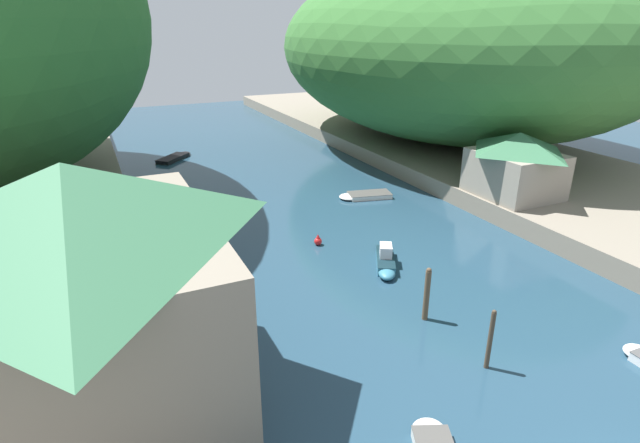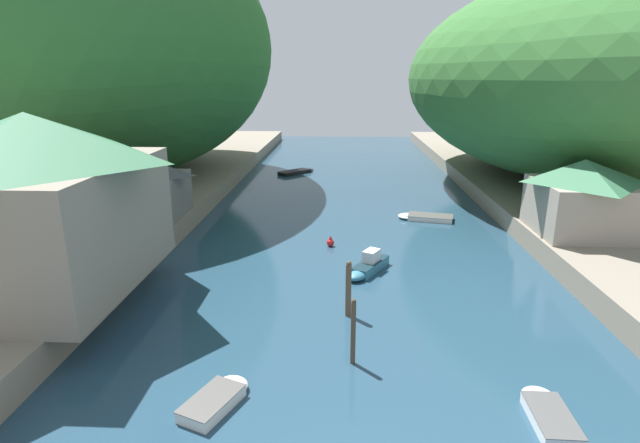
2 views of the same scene
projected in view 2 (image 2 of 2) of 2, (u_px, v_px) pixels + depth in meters
The scene contains 17 objects.
water_surface at pixel (348, 224), 42.94m from camera, with size 130.00×130.00×0.00m, color #234256.
left_bank at pixel (76, 212), 43.76m from camera, with size 22.00×120.00×1.58m.
right_bank at pixel (635, 219), 41.67m from camera, with size 22.00×120.00×1.58m.
hillside_left at pixel (120, 48), 54.41m from camera, with size 32.77×45.88×27.23m.
hillside_right at pixel (588, 79), 52.23m from camera, with size 36.88×51.64×20.79m.
waterfront_building at pixel (37, 199), 25.53m from camera, with size 10.37×13.16×9.01m.
boathouse_shed at pixel (145, 188), 38.52m from camera, with size 5.90×6.53×4.66m.
right_bank_cottage at pixel (581, 196), 34.67m from camera, with size 6.19×6.92×5.24m.
boat_far_upstream at pixel (298, 172), 65.51m from camera, with size 4.93×5.13×0.44m.
boat_white_cruiser at pixel (218, 398), 19.40m from camera, with size 2.55×3.51×0.50m.
boat_red_skiff at pixel (367, 267), 32.25m from camera, with size 3.09×4.34×1.38m.
boat_open_rowboat at pixel (424, 217), 44.34m from camera, with size 5.07×2.87×0.44m.
boat_navy_launch at pixel (547, 412), 18.57m from camera, with size 1.47×3.39×0.48m.
mooring_post_nearest at pixel (353, 331), 21.74m from camera, with size 0.22×0.22×3.12m.
mooring_post_second at pixel (348, 288), 26.14m from camera, with size 0.31×0.31×3.11m.
channel_buoy_near at pixel (330, 242), 37.30m from camera, with size 0.56×0.56×0.85m.
person_on_quay at pixel (92, 268), 26.29m from camera, with size 0.27×0.41×1.69m.
Camera 2 is at (-0.56, -11.22, 12.27)m, focal length 28.00 mm.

